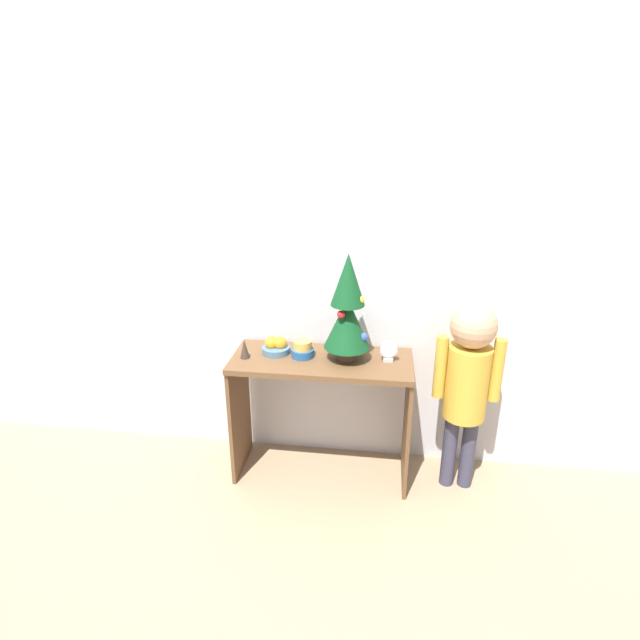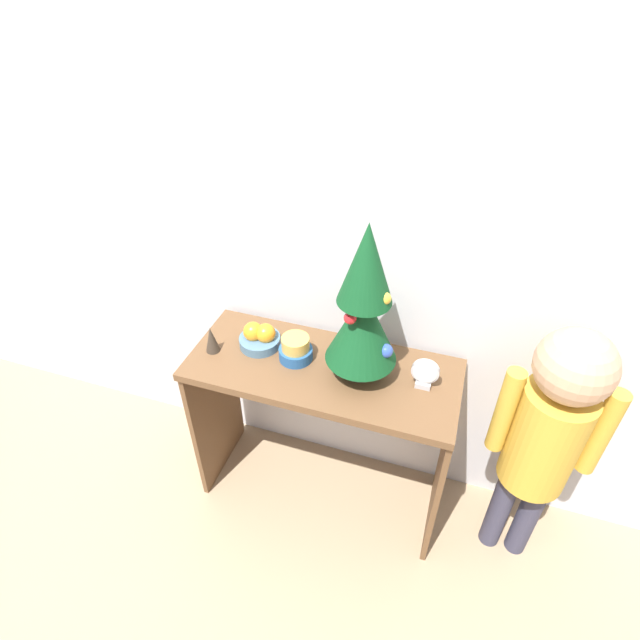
{
  "view_description": "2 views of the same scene",
  "coord_description": "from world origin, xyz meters",
  "px_view_note": "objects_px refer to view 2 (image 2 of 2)",
  "views": [
    {
      "loc": [
        0.31,
        -2.16,
        1.87
      ],
      "look_at": [
        -0.01,
        0.2,
        0.94
      ],
      "focal_mm": 28.0,
      "sensor_mm": 36.0,
      "label": 1
    },
    {
      "loc": [
        0.39,
        -1.02,
        1.92
      ],
      "look_at": [
        -0.02,
        0.23,
        0.9
      ],
      "focal_mm": 28.0,
      "sensor_mm": 36.0,
      "label": 2
    }
  ],
  "objects_px": {
    "fruit_bowl": "(260,337)",
    "figurine": "(211,339)",
    "desk_clock": "(425,374)",
    "mini_tree": "(364,308)",
    "singing_bowl": "(296,349)",
    "child_figure": "(549,428)"
  },
  "relations": [
    {
      "from": "mini_tree",
      "to": "figurine",
      "type": "relative_size",
      "value": 5.42
    },
    {
      "from": "mini_tree",
      "to": "fruit_bowl",
      "type": "height_order",
      "value": "mini_tree"
    },
    {
      "from": "fruit_bowl",
      "to": "singing_bowl",
      "type": "xyz_separation_m",
      "value": [
        0.15,
        -0.03,
        0.0
      ]
    },
    {
      "from": "fruit_bowl",
      "to": "child_figure",
      "type": "relative_size",
      "value": 0.14
    },
    {
      "from": "child_figure",
      "to": "figurine",
      "type": "bearing_deg",
      "value": -178.46
    },
    {
      "from": "desk_clock",
      "to": "fruit_bowl",
      "type": "bearing_deg",
      "value": 177.85
    },
    {
      "from": "mini_tree",
      "to": "desk_clock",
      "type": "bearing_deg",
      "value": 1.74
    },
    {
      "from": "figurine",
      "to": "child_figure",
      "type": "distance_m",
      "value": 1.16
    },
    {
      "from": "fruit_bowl",
      "to": "figurine",
      "type": "height_order",
      "value": "figurine"
    },
    {
      "from": "fruit_bowl",
      "to": "desk_clock",
      "type": "height_order",
      "value": "desk_clock"
    },
    {
      "from": "singing_bowl",
      "to": "child_figure",
      "type": "relative_size",
      "value": 0.11
    },
    {
      "from": "fruit_bowl",
      "to": "singing_bowl",
      "type": "bearing_deg",
      "value": -10.29
    },
    {
      "from": "desk_clock",
      "to": "figurine",
      "type": "relative_size",
      "value": 1.06
    },
    {
      "from": "desk_clock",
      "to": "mini_tree",
      "type": "bearing_deg",
      "value": -178.26
    },
    {
      "from": "mini_tree",
      "to": "child_figure",
      "type": "distance_m",
      "value": 0.7
    },
    {
      "from": "mini_tree",
      "to": "child_figure",
      "type": "xyz_separation_m",
      "value": [
        0.62,
        -0.02,
        -0.31
      ]
    },
    {
      "from": "figurine",
      "to": "singing_bowl",
      "type": "bearing_deg",
      "value": 10.38
    },
    {
      "from": "singing_bowl",
      "to": "child_figure",
      "type": "bearing_deg",
      "value": -1.59
    },
    {
      "from": "singing_bowl",
      "to": "figurine",
      "type": "bearing_deg",
      "value": -169.62
    },
    {
      "from": "fruit_bowl",
      "to": "desk_clock",
      "type": "relative_size",
      "value": 1.35
    },
    {
      "from": "mini_tree",
      "to": "child_figure",
      "type": "height_order",
      "value": "mini_tree"
    },
    {
      "from": "singing_bowl",
      "to": "figurine",
      "type": "xyz_separation_m",
      "value": [
        -0.3,
        -0.06,
        0.01
      ]
    }
  ]
}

